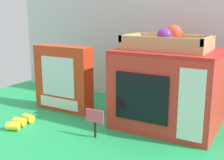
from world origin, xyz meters
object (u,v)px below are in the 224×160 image
food_groups_crate (168,43)px  loose_toy_banana (20,122)px  toy_microwave (168,88)px  price_sign (95,119)px  cookie_set_box (63,79)px

food_groups_crate → loose_toy_banana: size_ratio=2.29×
toy_microwave → loose_toy_banana: (-0.48, -0.28, -0.13)m
food_groups_crate → price_sign: 0.37m
cookie_set_box → price_sign: size_ratio=2.80×
toy_microwave → food_groups_crate: bearing=-140.9°
food_groups_crate → toy_microwave: bearing=39.1°
loose_toy_banana → toy_microwave: bearing=30.9°
cookie_set_box → price_sign: cookie_set_box is taller
price_sign → cookie_set_box: bearing=146.9°
price_sign → loose_toy_banana: bearing=-170.3°
toy_microwave → cookie_set_box: (-0.45, -0.05, -0.00)m
food_groups_crate → cookie_set_box: bearing=-174.2°
food_groups_crate → cookie_set_box: 0.48m
toy_microwave → food_groups_crate: food_groups_crate is taller
cookie_set_box → loose_toy_banana: bearing=-95.8°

